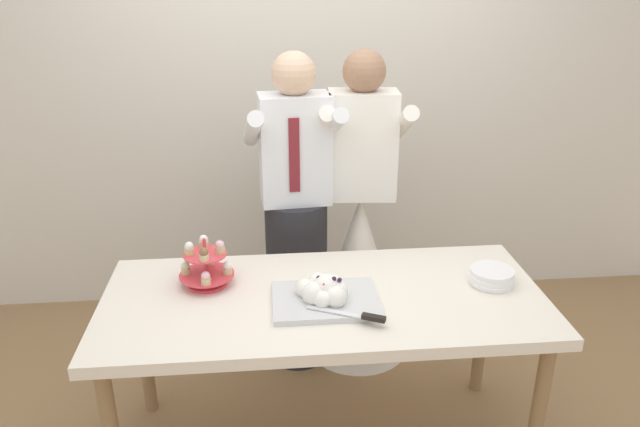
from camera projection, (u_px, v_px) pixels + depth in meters
name	position (u px, v px, depth m)	size (l,w,h in m)	color
rear_wall	(300.00, 70.00, 3.52)	(5.20, 0.10, 2.90)	beige
dessert_table	(324.00, 311.00, 2.47)	(1.80, 0.80, 0.78)	silver
cupcake_stand	(206.00, 266.00, 2.50)	(0.23, 0.23, 0.21)	#D83F4C
main_cake_tray	(325.00, 294.00, 2.37)	(0.42, 0.36, 0.12)	silver
plate_stack	(492.00, 276.00, 2.52)	(0.19, 0.19, 0.07)	white
person_groom	(296.00, 232.00, 3.09)	(0.49, 0.52, 1.66)	#232328
person_bride	(359.00, 255.00, 3.22)	(0.56, 0.56, 1.66)	white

